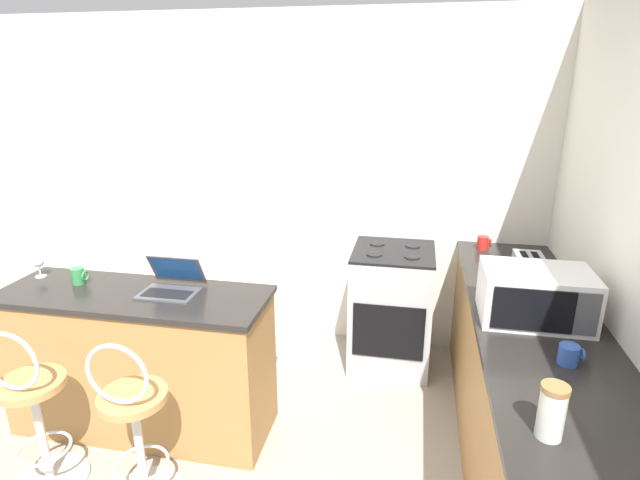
% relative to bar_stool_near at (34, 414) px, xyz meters
% --- Properties ---
extents(wall_back, '(12.00, 0.06, 2.60)m').
position_rel_bar_stool_near_xyz_m(wall_back, '(0.96, 1.96, 0.85)').
color(wall_back, silver).
rests_on(wall_back, ground_plane).
extents(breakfast_bar, '(1.61, 0.55, 0.92)m').
position_rel_bar_stool_near_xyz_m(breakfast_bar, '(0.29, 0.56, 0.01)').
color(breakfast_bar, '#9E703D').
rests_on(breakfast_bar, ground_plane).
extents(counter_right, '(0.67, 2.75, 0.92)m').
position_rel_bar_stool_near_xyz_m(counter_right, '(2.56, 0.57, 0.01)').
color(counter_right, '#9E703D').
rests_on(counter_right, ground_plane).
extents(bar_stool_near, '(0.40, 0.40, 0.97)m').
position_rel_bar_stool_near_xyz_m(bar_stool_near, '(0.00, 0.00, 0.00)').
color(bar_stool_near, silver).
rests_on(bar_stool_near, ground_plane).
extents(bar_stool_far, '(0.40, 0.40, 0.97)m').
position_rel_bar_stool_near_xyz_m(bar_stool_far, '(0.58, 0.00, 0.00)').
color(bar_stool_far, silver).
rests_on(bar_stool_far, ground_plane).
extents(laptop, '(0.33, 0.29, 0.20)m').
position_rel_bar_stool_near_xyz_m(laptop, '(0.51, 0.63, 0.52)').
color(laptop, '#47474C').
rests_on(laptop, breakfast_bar).
extents(microwave, '(0.54, 0.38, 0.27)m').
position_rel_bar_stool_near_xyz_m(microwave, '(2.52, 0.66, 0.61)').
color(microwave, white).
rests_on(microwave, counter_right).
extents(toaster, '(0.18, 0.32, 0.18)m').
position_rel_bar_stool_near_xyz_m(toaster, '(2.59, 1.13, 0.56)').
color(toaster, '#9EA3A8').
rests_on(toaster, counter_right).
extents(stove_range, '(0.59, 0.61, 0.93)m').
position_rel_bar_stool_near_xyz_m(stove_range, '(1.76, 1.61, 0.01)').
color(stove_range, '#9EA3A8').
rests_on(stove_range, ground_plane).
extents(mug_blue, '(0.10, 0.09, 0.09)m').
position_rel_bar_stool_near_xyz_m(mug_blue, '(2.59, 0.24, 0.52)').
color(mug_blue, '#2D51AD').
rests_on(mug_blue, counter_right).
extents(storage_jar, '(0.10, 0.10, 0.21)m').
position_rel_bar_stool_near_xyz_m(storage_jar, '(2.40, -0.28, 0.57)').
color(storage_jar, silver).
rests_on(storage_jar, counter_right).
extents(wine_glass_tall, '(0.07, 0.07, 0.14)m').
position_rel_bar_stool_near_xyz_m(wine_glass_tall, '(-0.41, 0.67, 0.57)').
color(wine_glass_tall, silver).
rests_on(wine_glass_tall, breakfast_bar).
extents(mug_green, '(0.09, 0.08, 0.10)m').
position_rel_bar_stool_near_xyz_m(mug_green, '(-0.10, 0.62, 0.52)').
color(mug_green, '#338447').
rests_on(mug_green, breakfast_bar).
extents(mug_red, '(0.10, 0.08, 0.10)m').
position_rel_bar_stool_near_xyz_m(mug_red, '(2.39, 1.76, 0.52)').
color(mug_red, red).
rests_on(mug_red, counter_right).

